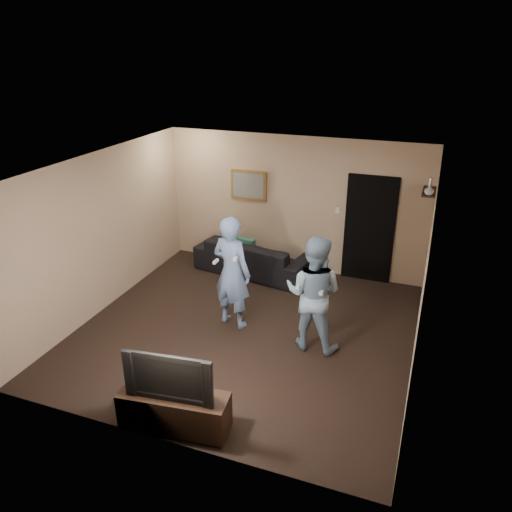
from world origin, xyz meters
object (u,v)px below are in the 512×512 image
at_px(sofa, 254,257).
at_px(wii_player_right, 313,294).
at_px(television, 171,373).
at_px(tv_console, 175,410).
at_px(wii_player_left, 232,272).

bearing_deg(sofa, wii_player_right, 138.33).
xyz_separation_m(sofa, wii_player_right, (1.68, -2.06, 0.54)).
bearing_deg(sofa, television, 107.51).
bearing_deg(wii_player_right, tv_console, -115.34).
relative_size(tv_console, wii_player_right, 0.74).
relative_size(television, wii_player_left, 0.57).
xyz_separation_m(sofa, tv_console, (0.63, -4.28, -0.08)).
distance_m(tv_console, wii_player_right, 2.53).
bearing_deg(wii_player_right, television, -115.34).
bearing_deg(wii_player_right, wii_player_left, 172.91).
bearing_deg(television, wii_player_left, 89.79).
xyz_separation_m(television, wii_player_left, (-0.28, 2.38, 0.13)).
bearing_deg(wii_player_left, sofa, 100.61).
distance_m(sofa, tv_console, 4.33).
xyz_separation_m(tv_console, wii_player_left, (-0.28, 2.38, 0.65)).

